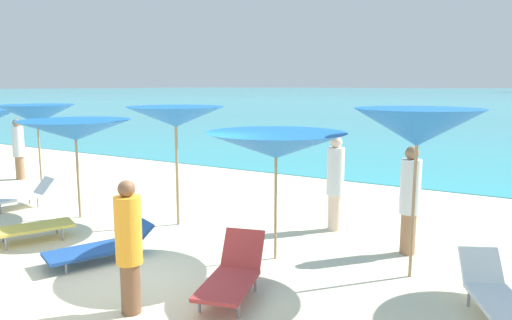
{
  "coord_description": "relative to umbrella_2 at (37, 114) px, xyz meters",
  "views": [
    {
      "loc": [
        4.71,
        -4.6,
        2.73
      ],
      "look_at": [
        -0.23,
        3.68,
        1.2
      ],
      "focal_mm": 33.26,
      "sensor_mm": 36.0,
      "label": 1
    }
  ],
  "objects": [
    {
      "name": "beachgoer_0",
      "position": [
        7.42,
        0.99,
        -1.06
      ],
      "size": [
        0.33,
        0.33,
        1.79
      ],
      "rotation": [
        0.0,
        0.0,
        3.87
      ],
      "color": "beige",
      "rests_on": "ground_plane"
    },
    {
      "name": "ground_plane",
      "position": [
        5.9,
        7.34,
        -2.17
      ],
      "size": [
        50.0,
        100.0,
        0.3
      ],
      "primitive_type": "cube",
      "color": "beige"
    },
    {
      "name": "umbrella_4",
      "position": [
        4.65,
        -0.26,
        0.11
      ],
      "size": [
        2.04,
        2.04,
        2.32
      ],
      "color": "#9E7F59",
      "rests_on": "ground_plane"
    },
    {
      "name": "lounge_chair_3",
      "position": [
        7.36,
        -2.4,
        -1.7
      ],
      "size": [
        0.92,
        1.48,
        0.74
      ],
      "rotation": [
        0.0,
        0.0,
        0.27
      ],
      "color": "#A53333",
      "rests_on": "ground_plane"
    },
    {
      "name": "beachgoer_1",
      "position": [
        -2.29,
        0.91,
        -1.08
      ],
      "size": [
        0.32,
        0.32,
        1.76
      ],
      "rotation": [
        0.0,
        0.0,
        3.82
      ],
      "color": "#A3704C",
      "rests_on": "ground_plane"
    },
    {
      "name": "umbrella_3",
      "position": [
        2.55,
        -0.92,
        -0.19
      ],
      "size": [
        2.47,
        2.47,
        2.03
      ],
      "color": "#9E7F59",
      "rests_on": "ground_plane"
    },
    {
      "name": "beachgoer_3",
      "position": [
        8.93,
        0.38,
        -1.07
      ],
      "size": [
        0.32,
        0.32,
        1.77
      ],
      "rotation": [
        0.0,
        0.0,
        2.37
      ],
      "color": "#A3704C",
      "rests_on": "ground_plane"
    },
    {
      "name": "lounge_chair_1",
      "position": [
        0.79,
        -1.05,
        -1.73
      ],
      "size": [
        0.83,
        1.52,
        0.6
      ],
      "rotation": [
        0.0,
        0.0,
        -0.22
      ],
      "color": "white",
      "rests_on": "ground_plane"
    },
    {
      "name": "lounge_chair_2",
      "position": [
        10.35,
        -1.27,
        -1.73
      ],
      "size": [
        1.1,
        1.58,
        0.63
      ],
      "rotation": [
        0.0,
        0.0,
        0.43
      ],
      "color": "white",
      "rests_on": "ground_plane"
    },
    {
      "name": "lounge_chair_10",
      "position": [
        3.05,
        -2.53,
        -1.71
      ],
      "size": [
        1.18,
        1.65,
        0.68
      ],
      "rotation": [
        0.0,
        0.0,
        2.7
      ],
      "color": "#D8BF4C",
      "rests_on": "ground_plane"
    },
    {
      "name": "umbrella_2",
      "position": [
        0.0,
        0.0,
        0.0
      ],
      "size": [
        1.85,
        1.85,
        2.25
      ],
      "color": "#9E7F59",
      "rests_on": "ground_plane"
    },
    {
      "name": "umbrella_5",
      "position": [
        7.19,
        -0.92,
        -0.2
      ],
      "size": [
        2.31,
        2.31,
        2.02
      ],
      "color": "#9E7F59",
      "rests_on": "ground_plane"
    },
    {
      "name": "umbrella_6",
      "position": [
        9.2,
        -0.56,
        0.13
      ],
      "size": [
        1.84,
        1.84,
        2.41
      ],
      "color": "#9E7F59",
      "rests_on": "ground_plane"
    },
    {
      "name": "lounge_chair_9",
      "position": [
        4.88,
        -2.39,
        -1.78
      ],
      "size": [
        1.18,
        1.73,
        0.53
      ],
      "rotation": [
        0.0,
        0.0,
        -0.4
      ],
      "color": "#1E478C",
      "rests_on": "ground_plane"
    },
    {
      "name": "beachgoer_4",
      "position": [
        6.55,
        -3.41,
        -1.15
      ],
      "size": [
        0.32,
        0.32,
        1.64
      ],
      "rotation": [
        0.0,
        0.0,
        0.88
      ],
      "color": "brown",
      "rests_on": "ground_plane"
    }
  ]
}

